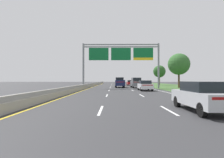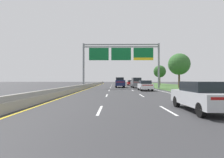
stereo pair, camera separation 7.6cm
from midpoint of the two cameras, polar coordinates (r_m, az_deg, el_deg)
ground_plane at (r=34.12m, az=2.54°, el=-3.07°), size 220.00×220.00×0.00m
lane_striping at (r=33.66m, az=2.57°, el=-3.10°), size 11.96×106.00×0.01m
grass_verge_right at (r=37.28m, az=24.53°, el=-2.79°), size 14.00×110.00×0.02m
median_barrier_concrete at (r=34.53m, az=-8.48°, el=-2.44°), size 0.60×110.00×0.85m
overhead_sign_gantry at (r=34.38m, az=3.04°, el=7.45°), size 15.06×0.42×8.80m
pickup_truck_navy at (r=38.21m, az=2.65°, el=-1.16°), size 2.03×5.41×2.20m
car_grey_right_lane_suv at (r=36.72m, az=7.97°, el=-1.15°), size 1.97×4.73×2.11m
car_red_right_lane_sedan at (r=51.36m, az=6.10°, el=-1.22°), size 1.87×4.42×1.57m
car_silver_right_lane_sedan at (r=10.39m, az=27.52°, el=-4.90°), size 1.84×4.41×1.57m
car_white_right_lane_sedan at (r=27.49m, az=10.81°, el=-2.03°), size 1.89×4.43×1.57m
roadside_tree_mid at (r=38.95m, az=21.10°, el=4.53°), size 4.45×4.45×7.15m
roadside_tree_far at (r=54.26m, az=15.34°, el=2.38°), size 3.63×3.63×6.01m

